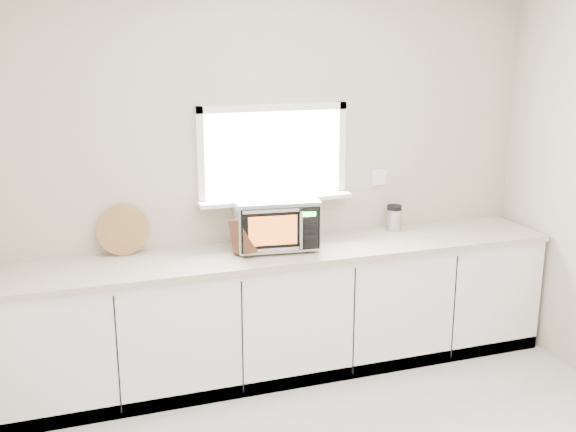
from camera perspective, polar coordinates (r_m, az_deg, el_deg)
name	(u,v)px	position (r m, az deg, el deg)	size (l,w,h in m)	color
back_wall	(272,179)	(4.86, -1.33, 3.17)	(4.00, 0.17, 2.70)	#C1AB99
cabinets	(286,313)	(4.87, -0.21, -8.22)	(3.92, 0.60, 0.88)	white
countertop	(286,252)	(4.70, -0.18, -3.09)	(3.92, 0.64, 0.04)	beige
microwave	(275,221)	(4.69, -1.12, -0.44)	(0.60, 0.51, 0.36)	black
knife_block	(244,236)	(4.54, -3.74, -1.67)	(0.17, 0.25, 0.32)	#4C2B1B
cutting_board	(123,230)	(4.67, -13.82, -1.18)	(0.34, 0.34, 0.02)	#9F6D3D
coffee_grinder	(394,218)	(5.20, 8.96, -0.14)	(0.12, 0.12, 0.20)	#AFB2B7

